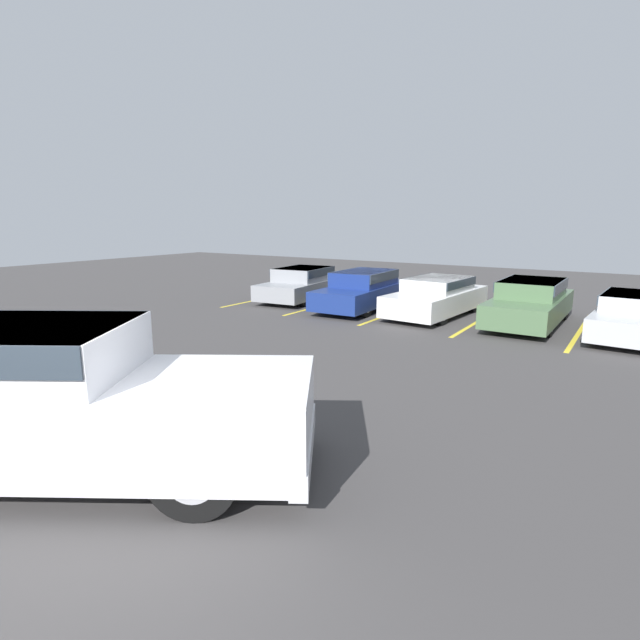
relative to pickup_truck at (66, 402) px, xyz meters
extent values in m
plane|color=#423F3F|center=(1.19, -0.58, -0.93)|extent=(60.00, 60.00, 0.00)
cube|color=yellow|center=(-6.69, 12.14, -0.93)|extent=(0.12, 5.45, 0.01)
cube|color=yellow|center=(-3.95, 12.14, -0.93)|extent=(0.12, 5.45, 0.01)
cube|color=yellow|center=(-1.22, 12.14, -0.93)|extent=(0.12, 5.45, 0.01)
cube|color=yellow|center=(1.52, 12.14, -0.93)|extent=(0.12, 5.45, 0.01)
cube|color=yellow|center=(4.26, 12.14, -0.93)|extent=(0.12, 5.45, 0.01)
cube|color=silver|center=(-0.01, -0.01, -0.17)|extent=(6.01, 4.76, 0.95)
cube|color=silver|center=(-0.26, -0.16, 0.61)|extent=(2.75, 2.66, 0.62)
cube|color=#2D3842|center=(-0.26, -0.16, 0.75)|extent=(2.74, 2.69, 0.34)
cube|color=silver|center=(1.55, 0.96, 0.25)|extent=(2.84, 2.76, 0.13)
cube|color=silver|center=(2.40, 1.48, -0.52)|extent=(1.24, 1.83, 0.28)
cylinder|color=black|center=(1.05, 1.61, -0.45)|extent=(0.98, 0.77, 0.95)
cylinder|color=#ADADB2|center=(1.05, 1.61, -0.45)|extent=(0.62, 0.56, 0.52)
cylinder|color=black|center=(1.90, 0.22, -0.45)|extent=(0.98, 0.77, 0.95)
cylinder|color=#ADADB2|center=(1.90, 0.22, -0.45)|extent=(0.62, 0.56, 0.52)
cube|color=gray|center=(-5.28, 12.35, -0.47)|extent=(2.20, 4.41, 0.57)
cube|color=gray|center=(-5.29, 12.43, 0.05)|extent=(1.78, 2.36, 0.49)
cube|color=#2D3842|center=(-5.29, 12.43, 0.15)|extent=(1.84, 2.32, 0.29)
cylinder|color=black|center=(-4.40, 11.20, -0.61)|extent=(0.30, 0.65, 0.63)
cylinder|color=#ADADB2|center=(-4.40, 11.20, -0.61)|extent=(0.28, 0.37, 0.35)
cylinder|color=black|center=(-5.90, 11.05, -0.61)|extent=(0.30, 0.65, 0.63)
cylinder|color=#ADADB2|center=(-5.90, 11.05, -0.61)|extent=(0.28, 0.37, 0.35)
cylinder|color=black|center=(-4.66, 13.65, -0.61)|extent=(0.30, 0.65, 0.63)
cylinder|color=#ADADB2|center=(-4.66, 13.65, -0.61)|extent=(0.28, 0.37, 0.35)
cylinder|color=black|center=(-6.16, 13.50, -0.61)|extent=(0.30, 0.65, 0.63)
cylinder|color=#ADADB2|center=(-6.16, 13.50, -0.61)|extent=(0.28, 0.37, 0.35)
cube|color=navy|center=(-2.45, 11.96, -0.44)|extent=(1.91, 4.68, 0.62)
cube|color=navy|center=(-2.46, 12.05, 0.12)|extent=(1.61, 2.46, 0.49)
cube|color=#2D3842|center=(-2.46, 12.05, 0.22)|extent=(1.68, 2.41, 0.30)
cylinder|color=black|center=(-1.66, 10.65, -0.60)|extent=(0.25, 0.67, 0.66)
cylinder|color=#ADADB2|center=(-1.66, 10.65, -0.60)|extent=(0.25, 0.37, 0.37)
cylinder|color=black|center=(-3.13, 10.59, -0.60)|extent=(0.25, 0.67, 0.66)
cylinder|color=#ADADB2|center=(-3.13, 10.59, -0.60)|extent=(0.25, 0.37, 0.37)
cylinder|color=black|center=(-1.78, 13.32, -0.60)|extent=(0.25, 0.67, 0.66)
cylinder|color=#ADADB2|center=(-1.78, 13.32, -0.60)|extent=(0.25, 0.37, 0.37)
cylinder|color=black|center=(-3.24, 13.26, -0.60)|extent=(0.25, 0.67, 0.66)
cylinder|color=#ADADB2|center=(-3.24, 13.26, -0.60)|extent=(0.25, 0.37, 0.37)
cube|color=silver|center=(0.10, 12.15, -0.45)|extent=(2.08, 4.55, 0.63)
cube|color=silver|center=(0.10, 12.24, 0.07)|extent=(1.71, 2.42, 0.41)
cube|color=#2D3842|center=(0.10, 12.24, 0.15)|extent=(1.77, 2.37, 0.25)
cylinder|color=black|center=(0.75, 10.81, -0.63)|extent=(0.26, 0.62, 0.60)
cylinder|color=#ADADB2|center=(0.75, 10.81, -0.63)|extent=(0.25, 0.35, 0.33)
cylinder|color=black|center=(-0.75, 10.93, -0.63)|extent=(0.26, 0.62, 0.60)
cylinder|color=#ADADB2|center=(-0.75, 10.93, -0.63)|extent=(0.25, 0.35, 0.33)
cylinder|color=black|center=(0.94, 13.37, -0.63)|extent=(0.26, 0.62, 0.60)
cylinder|color=#ADADB2|center=(0.94, 13.37, -0.63)|extent=(0.25, 0.35, 0.33)
cylinder|color=black|center=(-0.55, 13.49, -0.63)|extent=(0.26, 0.62, 0.60)
cylinder|color=#ADADB2|center=(-0.55, 13.49, -0.63)|extent=(0.25, 0.35, 0.33)
cube|color=#4C6B47|center=(2.87, 12.30, -0.42)|extent=(1.75, 4.70, 0.64)
cube|color=#4C6B47|center=(2.87, 12.40, 0.13)|extent=(1.54, 2.45, 0.48)
cube|color=#2D3842|center=(2.87, 12.40, 0.23)|extent=(1.60, 2.40, 0.29)
cylinder|color=black|center=(3.61, 10.94, -0.59)|extent=(0.22, 0.68, 0.67)
cylinder|color=#ADADB2|center=(3.61, 10.94, -0.59)|extent=(0.23, 0.37, 0.37)
cylinder|color=black|center=(2.12, 10.95, -0.59)|extent=(0.22, 0.68, 0.67)
cylinder|color=#ADADB2|center=(2.12, 10.95, -0.59)|extent=(0.23, 0.37, 0.37)
cylinder|color=black|center=(3.62, 13.66, -0.59)|extent=(0.22, 0.68, 0.67)
cylinder|color=#ADADB2|center=(3.62, 13.66, -0.59)|extent=(0.23, 0.37, 0.37)
cylinder|color=black|center=(2.14, 13.67, -0.59)|extent=(0.22, 0.68, 0.67)
cylinder|color=#ADADB2|center=(2.14, 13.67, -0.59)|extent=(0.23, 0.37, 0.37)
cube|color=#B7BABF|center=(5.56, 12.03, -0.47)|extent=(2.13, 4.39, 0.57)
cube|color=#B7BABF|center=(5.57, 12.11, 0.02)|extent=(1.77, 2.33, 0.41)
cylinder|color=black|center=(4.69, 10.84, -0.62)|extent=(0.28, 0.63, 0.61)
cylinder|color=#ADADB2|center=(4.69, 10.84, -0.62)|extent=(0.27, 0.35, 0.34)
cylinder|color=black|center=(4.86, 13.32, -0.62)|extent=(0.28, 0.63, 0.61)
cylinder|color=#ADADB2|center=(4.86, 13.32, -0.62)|extent=(0.27, 0.35, 0.34)
camera|label=1|loc=(5.58, -3.03, 2.13)|focal=28.00mm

